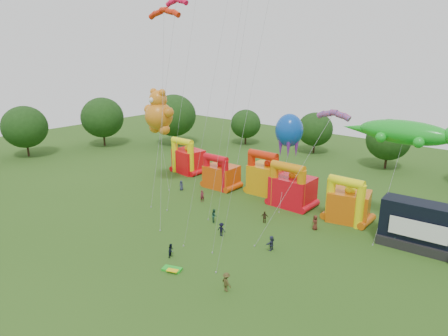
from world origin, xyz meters
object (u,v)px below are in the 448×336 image
Objects in this scene: stage_trailer at (422,227)px; spectator_4 at (265,217)px; teddy_bear_kite at (160,120)px; bouncy_castle_2 at (267,177)px; spectator_0 at (181,185)px; bouncy_castle_0 at (188,159)px; octopus_kite at (287,153)px; gecko_kite at (402,141)px.

stage_trailer is 5.53× the size of spectator_4.
stage_trailer is 40.37m from teddy_bear_kite.
bouncy_castle_2 is 4.39× the size of spectator_4.
spectator_4 is at bearing -19.23° from spectator_0.
spectator_4 is (23.96, -9.72, -1.72)m from bouncy_castle_0.
bouncy_castle_0 is at bearing 174.82° from octopus_kite.
gecko_kite reaches higher than octopus_kite.
teddy_bear_kite is at bearing 179.29° from spectator_0.
bouncy_castle_0 is 4.05× the size of spectator_4.
bouncy_castle_0 is 23.02m from octopus_kite.
gecko_kite is at bearing 5.10° from octopus_kite.
octopus_kite is at bearing -5.18° from bouncy_castle_0.
spectator_4 reaches higher than spectator_0.
teddy_bear_kite is at bearing -173.35° from stage_trailer.
octopus_kite is at bearing -174.90° from gecko_kite.
spectator_0 is 17.82m from spectator_4.
gecko_kite reaches higher than spectator_4.
gecko_kite is at bearing -0.18° from spectator_0.
bouncy_castle_0 is 4.08× the size of spectator_0.
teddy_bear_kite is 1.22× the size of octopus_kite.
teddy_bear_kite is 23.89m from spectator_4.
stage_trailer is 18.74m from spectator_4.
spectator_4 is at bearing -162.27° from stage_trailer.
bouncy_castle_0 is at bearing 174.47° from stage_trailer.
gecko_kite is at bearing 12.80° from teddy_bear_kite.
bouncy_castle_2 is at bearing 178.44° from gecko_kite.
octopus_kite is (4.49, -1.88, 5.00)m from bouncy_castle_2.
gecko_kite is at bearing -170.46° from spectator_4.
bouncy_castle_2 is at bearing 157.25° from octopus_kite.
gecko_kite is (-4.26, 3.37, 8.89)m from stage_trailer.
octopus_kite is (-15.13, -1.35, -3.85)m from gecko_kite.
octopus_kite is 18.44m from spectator_0.
spectator_4 is (17.71, -1.92, 0.01)m from spectator_0.
bouncy_castle_0 is 0.47× the size of gecko_kite.
octopus_kite is (-19.39, 2.02, 5.04)m from stage_trailer.
teddy_bear_kite reaches higher than spectator_0.
octopus_kite reaches higher than bouncy_castle_2.
spectator_0 is at bearing -160.25° from octopus_kite.
teddy_bear_kite is (-15.28, -8.46, 8.63)m from bouncy_castle_2.
gecko_kite is at bearing -1.56° from bouncy_castle_2.
octopus_kite is at bearing -102.33° from spectator_4.
spectator_0 is (6.25, -7.80, -1.72)m from bouncy_castle_0.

